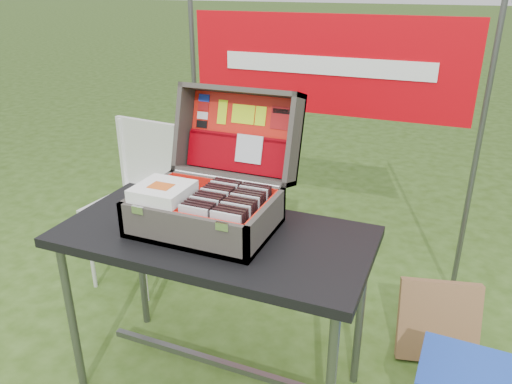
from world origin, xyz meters
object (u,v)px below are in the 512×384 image
at_px(table, 217,313).
at_px(suitcase, 210,166).
at_px(cardboard_box, 438,321).
at_px(chair, 132,208).

xyz_separation_m(table, suitcase, (-0.05, 0.08, 0.65)).
bearing_deg(suitcase, table, -58.63).
relative_size(suitcase, cardboard_box, 1.38).
distance_m(suitcase, chair, 1.14).
relative_size(suitcase, chair, 0.57).
relative_size(table, cardboard_box, 3.16).
relative_size(table, chair, 1.31).
xyz_separation_m(chair, cardboard_box, (1.78, -0.02, -0.28)).
bearing_deg(table, chair, 144.68).
distance_m(suitcase, cardboard_box, 1.38).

